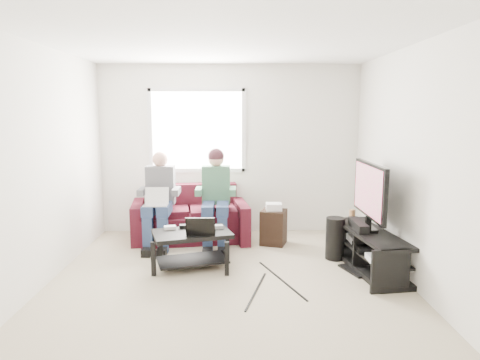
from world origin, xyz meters
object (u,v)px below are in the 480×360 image
sofa (190,219)px  tv_stand (370,252)px  tv (370,192)px  end_table (274,226)px  coffee_table (192,241)px  subwoofer (335,238)px

sofa → tv_stand: 2.63m
sofa → tv: (2.29, -1.19, 0.63)m
tv_stand → end_table: end_table is taller
end_table → coffee_table: bearing=-138.7°
sofa → end_table: bearing=-12.4°
coffee_table → end_table: size_ratio=1.72×
coffee_table → end_table: (1.08, 0.95, -0.07)m
tv_stand → subwoofer: 0.50m
coffee_table → tv_stand: bearing=-2.0°
sofa → coffee_table: size_ratio=1.74×
subwoofer → end_table: 0.98m
sofa → tv: 2.65m
coffee_table → end_table: end_table is taller
tv → sofa: bearing=152.5°
sofa → tv: size_ratio=1.63×
coffee_table → sofa: bearing=97.0°
subwoofer → coffee_table: bearing=-170.6°
tv_stand → end_table: (-1.07, 1.02, 0.06)m
tv → tv_stand: bearing=-88.5°
sofa → tv_stand: (2.29, -1.29, -0.09)m
tv → subwoofer: 0.79m
coffee_table → tv: (2.14, 0.03, 0.60)m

